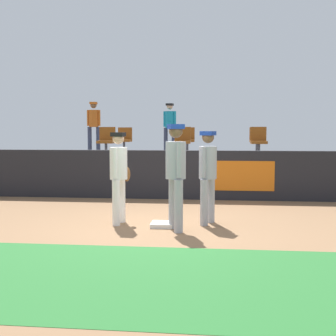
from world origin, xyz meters
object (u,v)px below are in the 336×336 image
at_px(seat_back_center, 187,139).
at_px(player_runner_visitor, 208,171).
at_px(seat_front_right, 259,140).
at_px(player_coach_visitor, 176,169).
at_px(first_base, 162,225).
at_px(seat_back_right, 257,139).
at_px(seat_front_left, 107,139).
at_px(spectator_capped, 170,124).
at_px(player_fielder_home, 119,171).
at_px(seat_front_center, 182,140).
at_px(spectator_hooded, 94,123).
at_px(seat_back_left, 124,138).

bearing_deg(seat_back_center, player_runner_visitor, -82.93).
bearing_deg(seat_front_right, player_coach_visitor, -110.75).
xyz_separation_m(first_base, seat_back_center, (0.05, 6.59, 1.46)).
relative_size(player_runner_visitor, seat_back_center, 2.09).
relative_size(seat_back_right, seat_front_left, 1.00).
height_order(first_base, player_runner_visitor, player_runner_visitor).
height_order(player_runner_visitor, spectator_capped, spectator_capped).
relative_size(player_fielder_home, seat_front_left, 2.06).
distance_m(seat_front_center, spectator_capped, 3.06).
bearing_deg(seat_front_center, spectator_hooded, 140.29).
distance_m(player_runner_visitor, seat_back_center, 6.31).
xyz_separation_m(player_coach_visitor, seat_back_right, (2.03, 6.85, 0.42)).
height_order(seat_front_left, seat_back_left, same).
bearing_deg(seat_front_left, seat_front_right, -0.00).
bearing_deg(seat_back_right, seat_front_right, -93.61).
distance_m(seat_back_center, spectator_hooded, 3.64).
relative_size(seat_front_left, spectator_hooded, 0.48).
xyz_separation_m(first_base, seat_back_left, (-2.07, 6.59, 1.46)).
bearing_deg(player_coach_visitor, first_base, -156.30).
xyz_separation_m(first_base, player_runner_visitor, (0.82, 0.34, 0.98)).
bearing_deg(player_fielder_home, player_coach_visitor, 75.26).
relative_size(seat_front_right, seat_back_left, 1.00).
xyz_separation_m(seat_front_center, spectator_capped, (-0.67, 2.94, 0.51)).
xyz_separation_m(seat_front_left, seat_front_right, (4.41, -0.00, -0.00)).
relative_size(player_runner_visitor, seat_front_center, 2.09).
bearing_deg(seat_back_left, first_base, -72.59).
distance_m(seat_back_right, spectator_capped, 3.21).
distance_m(player_fielder_home, spectator_hooded, 7.94).
xyz_separation_m(first_base, seat_front_left, (-2.23, 4.79, 1.46)).
xyz_separation_m(player_runner_visitor, seat_back_right, (1.48, 6.25, 0.49)).
distance_m(player_runner_visitor, player_coach_visitor, 0.82).
distance_m(player_coach_visitor, seat_front_center, 5.08).
xyz_separation_m(player_runner_visitor, seat_front_right, (1.36, 4.45, 0.49)).
relative_size(player_fielder_home, player_coach_visitor, 0.92).
xyz_separation_m(player_fielder_home, spectator_hooded, (-2.56, 7.45, 1.05)).
relative_size(player_coach_visitor, seat_back_center, 2.23).
bearing_deg(seat_back_left, seat_back_right, -0.00).
relative_size(first_base, player_fielder_home, 0.23).
relative_size(first_base, seat_front_right, 0.48).
bearing_deg(player_fielder_home, first_base, 84.99).
distance_m(seat_back_right, seat_front_left, 4.87).
relative_size(seat_back_right, seat_front_center, 1.00).
distance_m(player_runner_visitor, seat_front_right, 4.68).
height_order(first_base, seat_front_right, seat_front_right).
distance_m(seat_back_left, spectator_capped, 1.88).
bearing_deg(seat_front_left, player_coach_visitor, -63.70).
distance_m(player_coach_visitor, seat_back_left, 7.25).
bearing_deg(seat_front_left, spectator_capped, 61.92).
bearing_deg(seat_back_right, player_coach_visitor, -106.48).
bearing_deg(player_coach_visitor, player_runner_visitor, 115.88).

